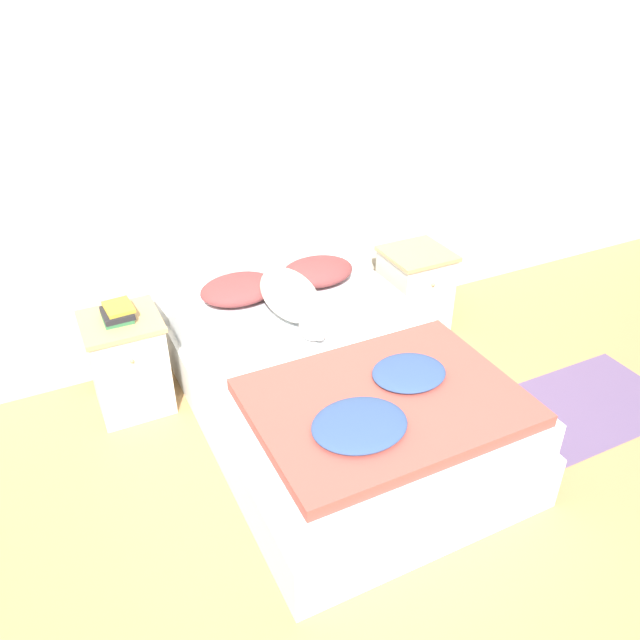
{
  "coord_description": "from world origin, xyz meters",
  "views": [
    {
      "loc": [
        -1.22,
        -1.4,
        2.42
      ],
      "look_at": [
        0.08,
        1.23,
        0.61
      ],
      "focal_mm": 35.0,
      "sensor_mm": 36.0,
      "label": 1
    }
  ],
  "objects_px": {
    "nightstand_right": "(414,290)",
    "pillow_right": "(317,271)",
    "bed": "(336,392)",
    "pillow_left": "(239,289)",
    "dog": "(292,297)",
    "nightstand_left": "(128,363)",
    "book_stack": "(118,313)"
  },
  "relations": [
    {
      "from": "pillow_right",
      "to": "dog",
      "type": "relative_size",
      "value": 0.59
    },
    {
      "from": "nightstand_right",
      "to": "dog",
      "type": "distance_m",
      "value": 1.11
    },
    {
      "from": "pillow_right",
      "to": "dog",
      "type": "bearing_deg",
      "value": -136.27
    },
    {
      "from": "pillow_left",
      "to": "dog",
      "type": "relative_size",
      "value": 0.59
    },
    {
      "from": "dog",
      "to": "pillow_right",
      "type": "bearing_deg",
      "value": 43.73
    },
    {
      "from": "pillow_left",
      "to": "book_stack",
      "type": "distance_m",
      "value": 0.73
    },
    {
      "from": "dog",
      "to": "book_stack",
      "type": "xyz_separation_m",
      "value": [
        -0.95,
        0.25,
        0.01
      ]
    },
    {
      "from": "bed",
      "to": "dog",
      "type": "distance_m",
      "value": 0.61
    },
    {
      "from": "nightstand_left",
      "to": "pillow_left",
      "type": "bearing_deg",
      "value": 5.24
    },
    {
      "from": "bed",
      "to": "nightstand_right",
      "type": "height_order",
      "value": "nightstand_right"
    },
    {
      "from": "nightstand_left",
      "to": "book_stack",
      "type": "height_order",
      "value": "book_stack"
    },
    {
      "from": "pillow_left",
      "to": "dog",
      "type": "distance_m",
      "value": 0.37
    },
    {
      "from": "nightstand_left",
      "to": "pillow_right",
      "type": "distance_m",
      "value": 1.29
    },
    {
      "from": "pillow_right",
      "to": "book_stack",
      "type": "bearing_deg",
      "value": -177.85
    },
    {
      "from": "dog",
      "to": "nightstand_left",
      "type": "bearing_deg",
      "value": 166.2
    },
    {
      "from": "nightstand_right",
      "to": "pillow_right",
      "type": "distance_m",
      "value": 0.78
    },
    {
      "from": "pillow_left",
      "to": "pillow_right",
      "type": "height_order",
      "value": "same"
    },
    {
      "from": "nightstand_right",
      "to": "pillow_right",
      "type": "relative_size",
      "value": 1.25
    },
    {
      "from": "nightstand_right",
      "to": "pillow_left",
      "type": "xyz_separation_m",
      "value": [
        -1.26,
        0.07,
        0.28
      ]
    },
    {
      "from": "pillow_right",
      "to": "pillow_left",
      "type": "bearing_deg",
      "value": 180.0
    },
    {
      "from": "nightstand_left",
      "to": "pillow_left",
      "type": "height_order",
      "value": "pillow_left"
    },
    {
      "from": "bed",
      "to": "pillow_right",
      "type": "relative_size",
      "value": 4.23
    },
    {
      "from": "bed",
      "to": "nightstand_left",
      "type": "height_order",
      "value": "nightstand_left"
    },
    {
      "from": "nightstand_left",
      "to": "nightstand_right",
      "type": "bearing_deg",
      "value": 0.0
    },
    {
      "from": "nightstand_left",
      "to": "pillow_right",
      "type": "relative_size",
      "value": 1.25
    },
    {
      "from": "book_stack",
      "to": "pillow_left",
      "type": "bearing_deg",
      "value": 3.73
    },
    {
      "from": "nightstand_right",
      "to": "pillow_right",
      "type": "height_order",
      "value": "pillow_right"
    },
    {
      "from": "nightstand_right",
      "to": "bed",
      "type": "bearing_deg",
      "value": -144.1
    },
    {
      "from": "nightstand_right",
      "to": "dog",
      "type": "height_order",
      "value": "dog"
    },
    {
      "from": "nightstand_right",
      "to": "dog",
      "type": "xyz_separation_m",
      "value": [
        -1.04,
        -0.23,
        0.32
      ]
    },
    {
      "from": "bed",
      "to": "nightstand_right",
      "type": "relative_size",
      "value": 3.37
    },
    {
      "from": "pillow_left",
      "to": "book_stack",
      "type": "height_order",
      "value": "book_stack"
    }
  ]
}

